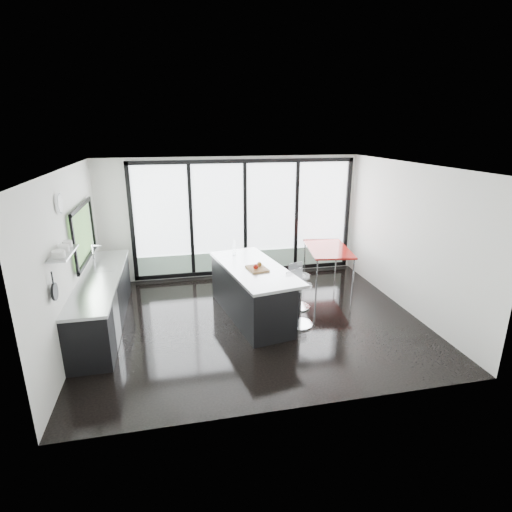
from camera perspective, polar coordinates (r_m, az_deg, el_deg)
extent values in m
cube|color=black|center=(7.49, -0.27, -9.14)|extent=(6.00, 5.00, 0.00)
cube|color=white|center=(6.71, -0.30, 12.70)|extent=(6.00, 5.00, 0.00)
cube|color=silver|center=(9.36, -3.44, 5.46)|extent=(6.00, 0.00, 2.80)
cube|color=white|center=(9.38, -1.60, 5.51)|extent=(5.00, 0.02, 2.50)
cube|color=slate|center=(9.61, -1.50, -0.55)|extent=(5.00, 0.02, 0.44)
cube|color=black|center=(9.20, -9.26, 5.04)|extent=(0.08, 0.04, 2.50)
cube|color=black|center=(9.34, -1.55, 5.46)|extent=(0.08, 0.04, 2.50)
cube|color=black|center=(9.64, 5.81, 5.76)|extent=(0.08, 0.04, 2.50)
cube|color=silver|center=(4.71, 6.02, -7.39)|extent=(6.00, 0.00, 2.80)
cube|color=silver|center=(7.03, -24.98, -0.41)|extent=(0.00, 5.00, 2.80)
cube|color=#578945|center=(7.82, -23.61, 3.01)|extent=(0.02, 1.60, 0.90)
cube|color=#AAADAF|center=(6.11, -25.84, 0.34)|extent=(0.25, 0.80, 0.03)
cylinder|color=white|center=(6.53, -26.34, 6.74)|extent=(0.04, 0.30, 0.30)
cylinder|color=black|center=(5.88, -26.82, -4.56)|extent=(0.03, 0.24, 0.24)
cube|color=silver|center=(8.11, 20.95, 2.36)|extent=(0.00, 5.00, 2.80)
cube|color=black|center=(7.66, -21.05, -6.22)|extent=(0.65, 3.20, 0.87)
cube|color=#AAADAF|center=(7.49, -21.44, -2.99)|extent=(0.69, 3.24, 0.05)
cube|color=#AAADAF|center=(7.96, -20.92, -1.74)|extent=(0.45, 0.48, 0.06)
cylinder|color=silver|center=(7.91, -22.18, -0.13)|extent=(0.02, 0.02, 0.44)
cube|color=#AAADAF|center=(6.94, -19.32, -8.68)|extent=(0.03, 0.60, 0.80)
cube|color=black|center=(7.49, -0.88, -5.31)|extent=(1.19, 2.41, 0.91)
cube|color=#AAADAF|center=(7.34, -0.29, -1.74)|extent=(1.41, 2.51, 0.05)
cube|color=olive|center=(7.19, 0.18, -1.82)|extent=(0.39, 0.47, 0.03)
sphere|color=maroon|center=(7.11, -0.04, -1.52)|extent=(0.11, 0.11, 0.09)
sphere|color=brown|center=(7.24, 0.48, -1.18)|extent=(0.10, 0.10, 0.09)
cylinder|color=silver|center=(7.95, -3.14, 1.09)|extent=(0.09, 0.09, 0.29)
cylinder|color=silver|center=(7.19, 6.25, -7.01)|extent=(0.65, 0.65, 0.78)
cylinder|color=silver|center=(7.89, 6.22, -5.04)|extent=(0.56, 0.56, 0.69)
cube|color=#A01A15|center=(9.25, 10.14, -1.30)|extent=(1.11, 1.66, 0.83)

